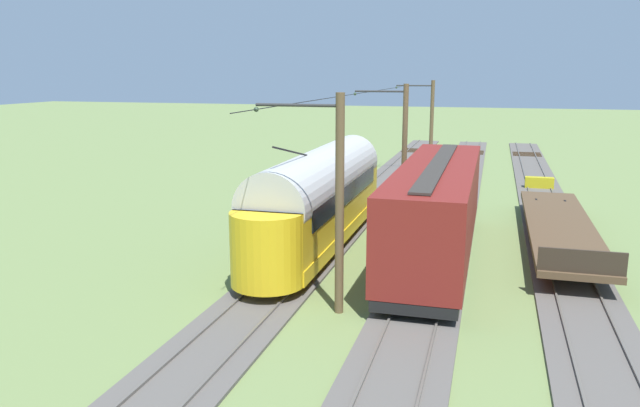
% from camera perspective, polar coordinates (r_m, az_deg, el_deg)
% --- Properties ---
extents(ground_plane, '(220.00, 220.00, 0.00)m').
position_cam_1_polar(ground_plane, '(30.29, 11.32, -2.69)').
color(ground_plane, olive).
extents(track_streetcar_siding, '(2.80, 80.00, 0.18)m').
position_cam_1_polar(track_streetcar_siding, '(30.66, 21.00, -2.99)').
color(track_streetcar_siding, '#56514C').
rests_on(track_streetcar_siding, ground).
extents(track_adjacent_siding, '(2.80, 80.00, 0.18)m').
position_cam_1_polar(track_adjacent_siding, '(30.58, 11.38, -2.45)').
color(track_adjacent_siding, '#56514C').
rests_on(track_adjacent_siding, ground).
extents(track_third_siding, '(2.80, 80.00, 0.18)m').
position_cam_1_polar(track_third_siding, '(31.34, 1.97, -1.86)').
color(track_third_siding, '#56514C').
rests_on(track_third_siding, ground).
extents(vintage_streetcar, '(2.65, 15.84, 4.95)m').
position_cam_1_polar(vintage_streetcar, '(27.13, 0.02, 0.71)').
color(vintage_streetcar, gold).
rests_on(vintage_streetcar, ground).
extents(coach_adjacent, '(2.96, 14.54, 3.85)m').
position_cam_1_polar(coach_adjacent, '(25.55, 10.73, -0.41)').
color(coach_adjacent, maroon).
rests_on(coach_adjacent, ground).
extents(flatcar_far_siding, '(2.80, 14.91, 1.60)m').
position_cam_1_polar(flatcar_far_siding, '(29.47, 21.29, -1.98)').
color(flatcar_far_siding, brown).
rests_on(flatcar_far_siding, ground).
extents(catenary_pole_foreground, '(2.93, 0.28, 6.99)m').
position_cam_1_polar(catenary_pole_foreground, '(47.08, 10.16, 7.09)').
color(catenary_pole_foreground, brown).
rests_on(catenary_pole_foreground, ground).
extents(catenary_pole_mid_near, '(2.93, 0.28, 6.99)m').
position_cam_1_polar(catenary_pole_mid_near, '(33.00, 7.67, 5.12)').
color(catenary_pole_mid_near, brown).
rests_on(catenary_pole_mid_near, ground).
extents(catenary_pole_mid_far, '(2.93, 0.28, 6.99)m').
position_cam_1_polar(catenary_pole_mid_far, '(19.18, 1.58, 0.23)').
color(catenary_pole_mid_far, brown).
rests_on(catenary_pole_mid_far, ground).
extents(overhead_wire_run, '(2.72, 32.49, 0.18)m').
position_cam_1_polar(overhead_wire_run, '(33.95, 3.64, 10.11)').
color(overhead_wire_run, black).
rests_on(overhead_wire_run, ground).
extents(track_end_bumper, '(1.80, 0.60, 0.80)m').
position_cam_1_polar(track_end_bumper, '(43.18, 19.59, 1.78)').
color(track_end_bumper, '#B2A519').
rests_on(track_end_bumper, ground).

